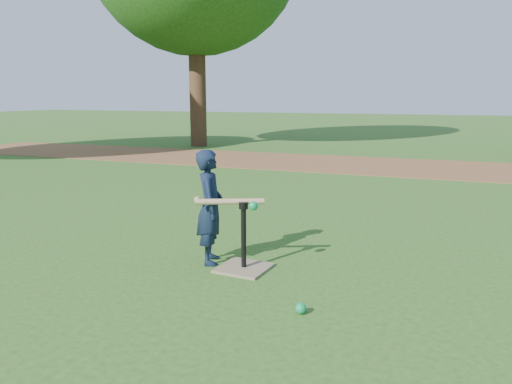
% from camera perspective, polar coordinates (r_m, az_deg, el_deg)
% --- Properties ---
extents(ground, '(80.00, 80.00, 0.00)m').
position_cam_1_polar(ground, '(4.17, 2.36, -10.54)').
color(ground, '#285116').
rests_on(ground, ground).
extents(dirt_strip, '(24.00, 3.00, 0.01)m').
position_cam_1_polar(dirt_strip, '(11.34, 14.88, 2.88)').
color(dirt_strip, brown).
rests_on(dirt_strip, ground).
extents(child, '(0.39, 0.45, 1.05)m').
position_cam_1_polar(child, '(4.58, -5.26, -1.72)').
color(child, black).
rests_on(child, ground).
extents(wiffle_ball_ground, '(0.08, 0.08, 0.08)m').
position_cam_1_polar(wiffle_ball_ground, '(3.65, 5.15, -13.11)').
color(wiffle_ball_ground, '#0C8B4C').
rests_on(wiffle_ball_ground, ground).
extents(batting_tee, '(0.46, 0.46, 0.61)m').
position_cam_1_polar(batting_tee, '(4.49, -1.41, -7.47)').
color(batting_tee, '#847053').
rests_on(batting_tee, ground).
extents(swing_action, '(0.62, 0.29, 0.08)m').
position_cam_1_polar(swing_action, '(4.36, -2.85, -1.18)').
color(swing_action, tan).
rests_on(swing_action, ground).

